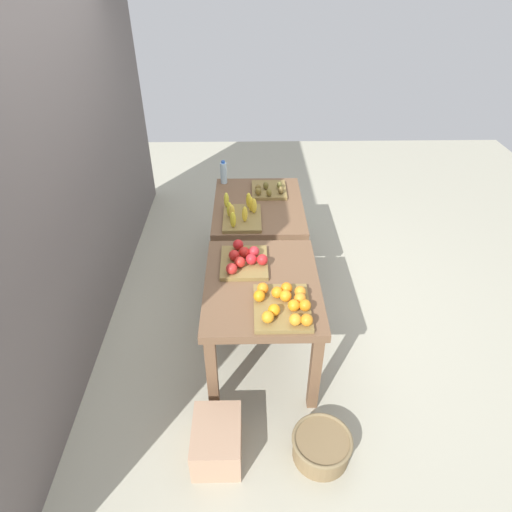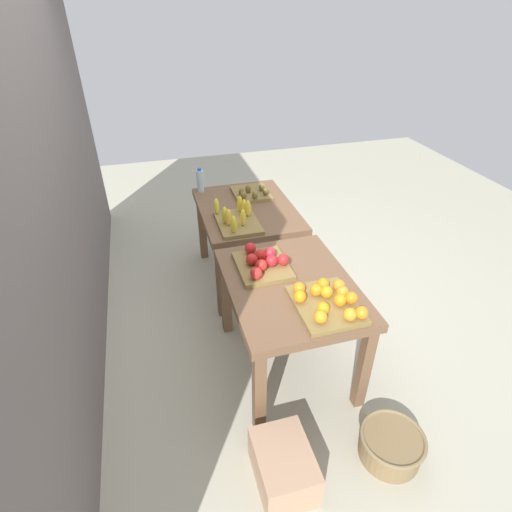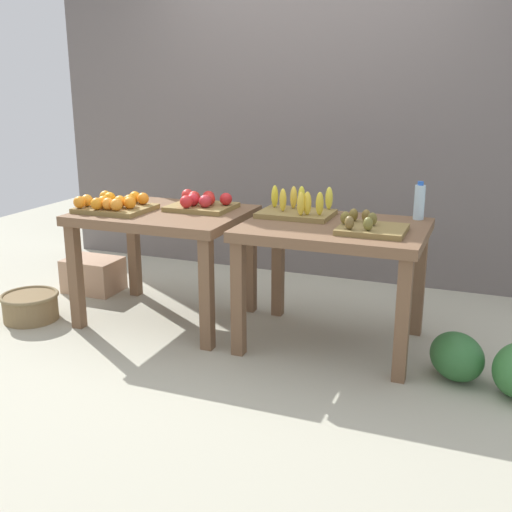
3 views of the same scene
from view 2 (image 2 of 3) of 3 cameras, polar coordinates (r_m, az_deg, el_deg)
name	(u,v)px [view 2 (image 2 of 3)]	position (r m, az deg, el deg)	size (l,w,h in m)	color
ground_plane	(264,313)	(3.49, 1.16, -8.08)	(8.00, 8.00, 0.00)	#AEAB96
back_wall	(42,158)	(2.69, -27.90, 12.06)	(4.40, 0.12, 3.00)	#635B59
display_table_left	(290,296)	(2.68, 4.76, -5.59)	(1.04, 0.80, 0.74)	brown
display_table_right	(247,218)	(3.57, -1.31, 5.33)	(1.04, 0.80, 0.74)	brown
orange_bin	(328,301)	(2.43, 10.09, -6.26)	(0.44, 0.38, 0.11)	olive
apple_bin	(263,263)	(2.71, 0.98, -0.92)	(0.40, 0.36, 0.11)	olive
banana_crate	(237,219)	(3.24, -2.73, 5.23)	(0.44, 0.33, 0.17)	olive
kiwi_bin	(251,193)	(3.73, -0.65, 8.89)	(0.37, 0.32, 0.10)	olive
water_bottle	(200,181)	(3.81, -7.86, 10.42)	(0.06, 0.06, 0.23)	silver
watermelon_pile	(248,218)	(4.64, -1.14, 5.38)	(0.69, 0.47, 0.27)	#337134
wicker_basket	(391,445)	(2.71, 18.46, -23.90)	(0.38, 0.38, 0.18)	olive
cardboard_produce_box	(283,466)	(2.50, 3.88, -27.42)	(0.40, 0.30, 0.25)	tan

